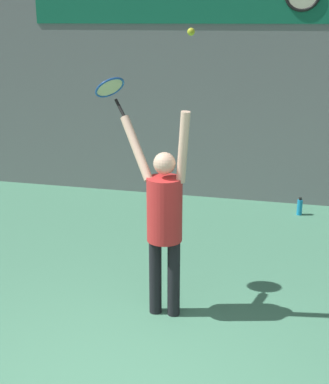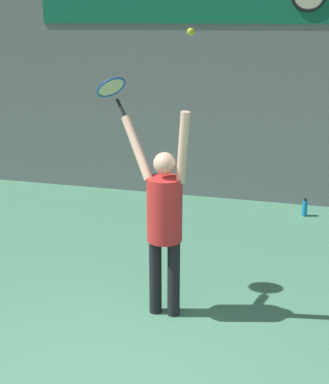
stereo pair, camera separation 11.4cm
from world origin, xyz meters
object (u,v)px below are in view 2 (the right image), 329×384
tennis_ball (191,32)px  tennis_player (164,216)px  tennis_racket (112,89)px  water_bottle (305,208)px

tennis_ball → tennis_player: bearing=166.9°
tennis_player → tennis_racket: bearing=149.2°
tennis_player → tennis_ball: size_ratio=32.00×
tennis_racket → tennis_ball: tennis_ball is taller
tennis_player → tennis_ball: (0.26, -0.06, 1.76)m
water_bottle → tennis_racket: bearing=-124.0°
tennis_racket → water_bottle: bearing=56.0°
tennis_player → tennis_racket: tennis_racket is taller
tennis_racket → water_bottle: tennis_racket is taller
tennis_ball → water_bottle: bearing=72.2°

